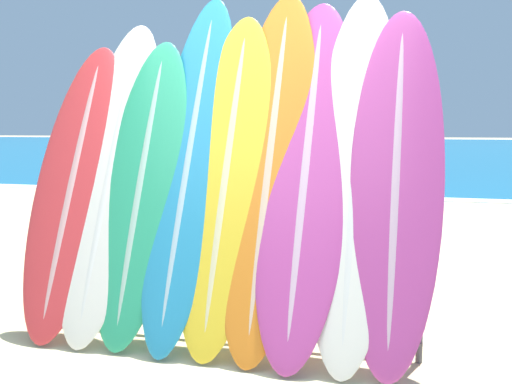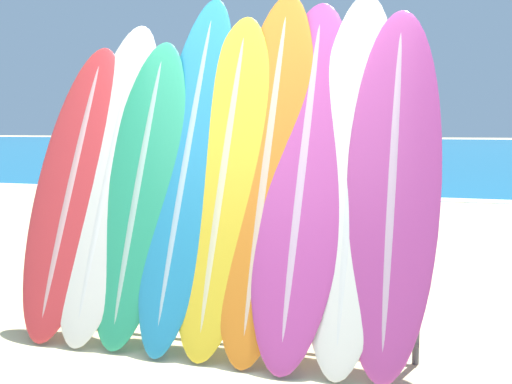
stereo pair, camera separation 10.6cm
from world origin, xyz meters
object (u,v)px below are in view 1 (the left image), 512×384
(surfboard_slot_6, at_px, (306,169))
(surfboard_slot_7, at_px, (355,168))
(surfboard_slot_0, at_px, (74,185))
(surfboard_slot_8, at_px, (396,180))
(person_near_water, at_px, (261,158))
(surfboard_rack, at_px, (222,270))
(surfboard_slot_5, at_px, (270,163))
(surfboard_slot_4, at_px, (227,175))
(person_mid_beach, at_px, (232,155))
(surfboard_slot_3, at_px, (190,162))
(surfboard_slot_1, at_px, (111,174))
(surfboard_slot_2, at_px, (142,186))

(surfboard_slot_6, height_order, surfboard_slot_7, surfboard_slot_7)
(surfboard_slot_0, xyz_separation_m, surfboard_slot_6, (1.61, 0.07, 0.13))
(surfboard_slot_8, relative_size, person_near_water, 1.41)
(surfboard_slot_0, relative_size, surfboard_slot_8, 0.92)
(surfboard_rack, bearing_deg, surfboard_slot_7, 7.50)
(surfboard_slot_5, height_order, person_near_water, surfboard_slot_5)
(surfboard_slot_4, height_order, surfboard_slot_8, surfboard_slot_4)
(person_mid_beach, bearing_deg, surfboard_slot_5, -14.93)
(surfboard_slot_0, bearing_deg, surfboard_slot_5, 3.69)
(surfboard_slot_0, height_order, surfboard_slot_5, surfboard_slot_5)
(surfboard_slot_8, bearing_deg, surfboard_slot_6, 175.37)
(surfboard_rack, distance_m, surfboard_slot_5, 0.75)
(person_mid_beach, bearing_deg, surfboard_slot_0, -28.34)
(surfboard_slot_8, relative_size, person_mid_beach, 1.25)
(surfboard_rack, relative_size, surfboard_slot_6, 1.11)
(surfboard_rack, xyz_separation_m, surfboard_slot_8, (1.07, 0.06, 0.60))
(surfboard_slot_3, relative_size, surfboard_slot_5, 1.00)
(surfboard_slot_1, relative_size, person_mid_beach, 1.25)
(surfboard_slot_5, bearing_deg, surfboard_rack, -158.40)
(surfboard_slot_8, bearing_deg, surfboard_slot_2, -178.77)
(surfboard_slot_4, bearing_deg, surfboard_slot_1, -179.73)
(surfboard_slot_6, distance_m, surfboard_slot_7, 0.30)
(surfboard_slot_0, height_order, surfboard_slot_8, surfboard_slot_8)
(surfboard_slot_1, xyz_separation_m, person_mid_beach, (-0.96, 5.57, -0.13))
(surfboard_slot_0, xyz_separation_m, surfboard_slot_3, (0.82, 0.08, 0.17))
(surfboard_slot_1, bearing_deg, person_near_water, 96.70)
(surfboard_rack, distance_m, surfboard_slot_2, 0.77)
(surfboard_slot_0, xyz_separation_m, surfboard_slot_1, (0.27, 0.04, 0.08))
(surfboard_slot_5, bearing_deg, surfboard_slot_0, -176.31)
(surfboard_rack, bearing_deg, surfboard_slot_2, 177.83)
(surfboard_slot_4, relative_size, surfboard_slot_5, 0.93)
(surfboard_slot_3, bearing_deg, surfboard_slot_0, -174.43)
(surfboard_slot_5, bearing_deg, surfboard_slot_2, -173.76)
(surfboard_slot_0, bearing_deg, surfboard_slot_2, -0.52)
(surfboard_rack, relative_size, surfboard_slot_8, 1.16)
(surfboard_slot_5, bearing_deg, surfboard_slot_1, -177.46)
(person_near_water, bearing_deg, surfboard_slot_3, -18.82)
(person_near_water, distance_m, person_mid_beach, 1.08)
(surfboard_slot_0, bearing_deg, person_near_water, 94.39)
(surfboard_slot_3, xyz_separation_m, surfboard_slot_5, (0.54, 0.01, -0.00))
(surfboard_slot_4, height_order, surfboard_slot_7, surfboard_slot_7)
(surfboard_slot_6, height_order, person_mid_beach, surfboard_slot_6)
(surfboard_slot_7, bearing_deg, surfboard_slot_5, 179.47)
(surfboard_slot_0, height_order, surfboard_slot_4, surfboard_slot_4)
(surfboard_slot_4, relative_size, surfboard_slot_8, 1.01)
(surfboard_slot_5, xyz_separation_m, surfboard_slot_6, (0.24, -0.01, -0.03))
(person_near_water, xyz_separation_m, person_mid_beach, (-0.18, -1.06, 0.11))
(surfboard_slot_3, height_order, person_near_water, surfboard_slot_3)
(surfboard_rack, relative_size, surfboard_slot_2, 1.25)
(surfboard_rack, xyz_separation_m, surfboard_slot_3, (-0.26, 0.11, 0.69))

